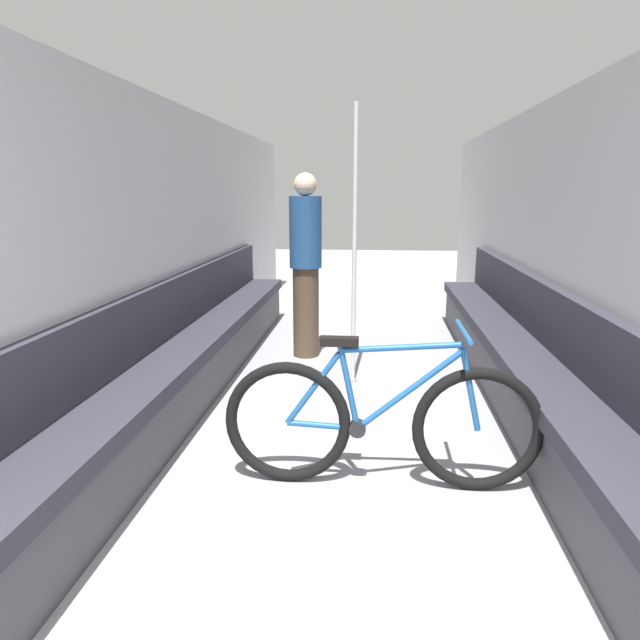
{
  "coord_description": "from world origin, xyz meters",
  "views": [
    {
      "loc": [
        0.15,
        -0.41,
        1.56
      ],
      "look_at": [
        -0.22,
        3.49,
        0.67
      ],
      "focal_mm": 32.0,
      "sensor_mm": 36.0,
      "label": 1
    }
  ],
  "objects_px": {
    "passenger_standing": "(306,264)",
    "bench_seat_row_left": "(192,357)",
    "bench_seat_row_right": "(522,366)",
    "grab_pole_near": "(354,252)",
    "bicycle": "(381,423)"
  },
  "relations": [
    {
      "from": "bench_seat_row_left",
      "to": "grab_pole_near",
      "type": "height_order",
      "value": "grab_pole_near"
    },
    {
      "from": "bench_seat_row_right",
      "to": "passenger_standing",
      "type": "bearing_deg",
      "value": 145.86
    },
    {
      "from": "grab_pole_near",
      "to": "passenger_standing",
      "type": "height_order",
      "value": "grab_pole_near"
    },
    {
      "from": "bench_seat_row_left",
      "to": "passenger_standing",
      "type": "relative_size",
      "value": 3.31
    },
    {
      "from": "grab_pole_near",
      "to": "bench_seat_row_right",
      "type": "bearing_deg",
      "value": -19.85
    },
    {
      "from": "bicycle",
      "to": "passenger_standing",
      "type": "distance_m",
      "value": 2.6
    },
    {
      "from": "bench_seat_row_left",
      "to": "grab_pole_near",
      "type": "xyz_separation_m",
      "value": [
        1.23,
        0.45,
        0.77
      ]
    },
    {
      "from": "bench_seat_row_left",
      "to": "grab_pole_near",
      "type": "relative_size",
      "value": 2.57
    },
    {
      "from": "bench_seat_row_left",
      "to": "passenger_standing",
      "type": "xyz_separation_m",
      "value": [
        0.75,
        1.17,
        0.58
      ]
    },
    {
      "from": "bench_seat_row_right",
      "to": "bicycle",
      "type": "distance_m",
      "value": 1.64
    },
    {
      "from": "bench_seat_row_left",
      "to": "grab_pole_near",
      "type": "distance_m",
      "value": 1.52
    },
    {
      "from": "bench_seat_row_right",
      "to": "passenger_standing",
      "type": "xyz_separation_m",
      "value": [
        -1.73,
        1.17,
        0.58
      ]
    },
    {
      "from": "bench_seat_row_left",
      "to": "passenger_standing",
      "type": "distance_m",
      "value": 1.51
    },
    {
      "from": "passenger_standing",
      "to": "bench_seat_row_right",
      "type": "bearing_deg",
      "value": 6.9
    },
    {
      "from": "passenger_standing",
      "to": "bench_seat_row_left",
      "type": "bearing_deg",
      "value": -81.46
    }
  ]
}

